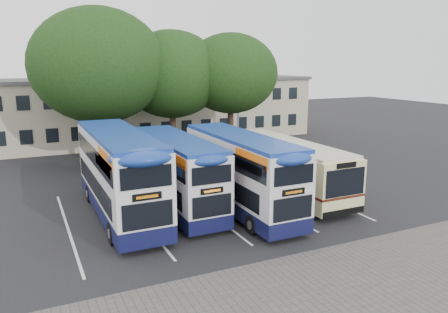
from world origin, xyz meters
TOP-DOWN VIEW (x-y plane):
  - ground at (0.00, 0.00)m, footprint 120.00×120.00m
  - paving_strip at (-2.00, -5.00)m, footprint 40.00×6.00m
  - bay_lines at (-3.75, 5.00)m, footprint 14.12×11.00m
  - depot_building at (0.00, 26.99)m, footprint 32.40×8.40m
  - lamp_post at (6.00, 19.97)m, footprint 0.25×1.05m
  - tree_left at (-6.74, 17.80)m, footprint 9.97×9.97m
  - tree_mid at (-1.01, 18.10)m, footprint 8.22×8.22m
  - tree_right at (3.62, 16.77)m, footprint 7.69×7.69m
  - bus_dd_left at (-8.04, 5.74)m, footprint 2.54×10.48m
  - bus_dd_mid at (-5.02, 5.64)m, footprint 2.26×9.34m
  - bus_dd_right at (-2.10, 3.89)m, footprint 2.37×9.78m
  - bus_single at (1.75, 5.57)m, footprint 2.70×10.62m

SIDE VIEW (x-z plane):
  - ground at x=0.00m, z-range 0.00..0.00m
  - paving_strip at x=-2.00m, z-range 0.00..0.01m
  - bay_lines at x=-3.75m, z-range 0.00..0.01m
  - bus_single at x=1.75m, z-range 0.21..3.38m
  - bus_dd_mid at x=-5.02m, z-range 0.20..4.09m
  - bus_dd_right at x=-2.10m, z-range 0.21..4.28m
  - bus_dd_left at x=-8.04m, z-range 0.22..4.59m
  - depot_building at x=0.00m, z-range 0.05..6.25m
  - lamp_post at x=6.00m, z-range 0.55..9.61m
  - tree_mid at x=-1.01m, z-range 1.63..11.90m
  - tree_right at x=3.62m, z-range 1.76..11.85m
  - tree_left at x=-6.74m, z-range 1.62..13.35m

